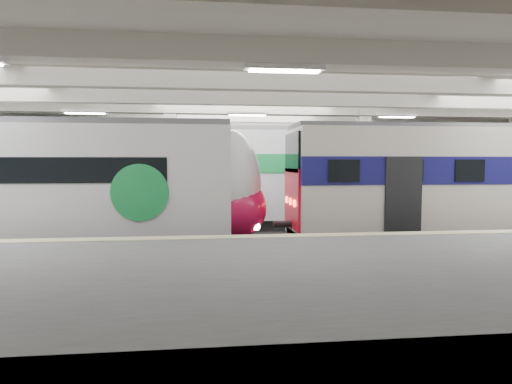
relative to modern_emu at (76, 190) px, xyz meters
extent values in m
cube|color=black|center=(5.83, 0.00, -2.23)|extent=(36.00, 24.00, 0.10)
cube|color=silver|center=(5.83, 0.00, 3.37)|extent=(36.00, 24.00, 0.20)
cube|color=beige|center=(5.83, 10.00, 0.57)|extent=(30.00, 0.10, 5.50)
cube|color=beige|center=(5.83, -10.00, 0.57)|extent=(30.00, 0.10, 5.50)
cube|color=#525255|center=(5.83, -6.50, -1.63)|extent=(30.00, 7.00, 1.10)
cube|color=#C7C18D|center=(5.83, -3.25, -1.07)|extent=(30.00, 0.50, 0.02)
cube|color=beige|center=(2.83, 3.00, 0.57)|extent=(0.50, 0.50, 5.50)
cube|color=beige|center=(10.83, 3.00, 0.57)|extent=(0.50, 0.50, 5.50)
cube|color=beige|center=(5.83, 0.00, 3.07)|extent=(30.00, 18.00, 0.50)
cube|color=#59544C|center=(5.83, 0.00, -2.10)|extent=(30.00, 1.52, 0.16)
cube|color=#59544C|center=(5.83, 5.50, -2.10)|extent=(30.00, 1.52, 0.16)
cylinder|color=black|center=(5.83, 0.00, 2.52)|extent=(30.00, 0.03, 0.03)
cylinder|color=black|center=(5.83, 5.50, 2.52)|extent=(30.00, 0.03, 0.03)
cube|color=white|center=(5.83, -2.00, 2.74)|extent=(26.00, 8.40, 0.12)
cube|color=silver|center=(-1.22, 0.00, 0.19)|extent=(12.45, 2.78, 3.73)
ellipsoid|color=silver|center=(5.01, 0.00, 0.19)|extent=(2.20, 2.72, 3.66)
ellipsoid|color=#B60F3D|center=(5.13, 0.00, -0.64)|extent=(2.34, 2.78, 2.24)
cylinder|color=#1A9044|center=(2.27, -1.42, 0.00)|extent=(1.72, 0.06, 1.72)
cube|color=#4C4C51|center=(-1.22, 0.00, 2.15)|extent=(12.45, 2.28, 0.20)
cube|color=black|center=(-1.22, 0.00, -1.83)|extent=(12.45, 1.94, 0.70)
cube|color=beige|center=(13.80, 0.00, 0.19)|extent=(13.13, 2.88, 3.74)
cube|color=#151357|center=(13.80, 0.00, 0.64)|extent=(13.17, 2.94, 0.91)
cube|color=#B70C22|center=(7.19, 0.00, -0.34)|extent=(0.08, 2.45, 2.06)
cube|color=black|center=(7.19, 0.00, 1.23)|extent=(0.08, 2.30, 1.35)
cube|color=#4C4C51|center=(13.80, 0.00, 2.14)|extent=(13.13, 2.25, 0.16)
cube|color=black|center=(13.80, 0.00, -1.83)|extent=(13.13, 2.02, 0.70)
cube|color=silver|center=(1.82, 5.50, 0.32)|extent=(14.80, 3.11, 4.01)
cube|color=#1A9044|center=(1.82, 5.50, 0.85)|extent=(14.84, 3.17, 0.84)
cube|color=#4C4C51|center=(1.82, 5.50, 2.43)|extent=(14.79, 2.58, 0.16)
cube|color=black|center=(1.82, 5.50, -1.88)|extent=(14.80, 2.79, 0.60)
camera|label=1|loc=(4.32, -14.48, 0.90)|focal=30.00mm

